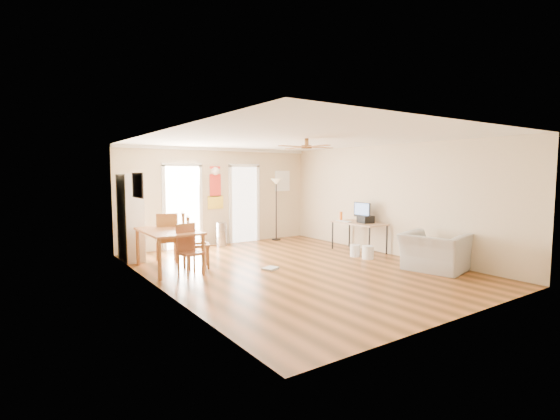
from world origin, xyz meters
TOP-DOWN VIEW (x-y plane):
  - floor at (0.00, 0.00)m, footprint 7.00×7.00m
  - ceiling at (0.00, 0.00)m, footprint 5.50×7.00m
  - wall_back at (0.00, 3.50)m, footprint 5.50×0.04m
  - wall_front at (0.00, -3.50)m, footprint 5.50×0.04m
  - wall_left at (-2.75, 0.00)m, footprint 0.04×7.00m
  - wall_right at (2.75, 0.00)m, footprint 0.04×7.00m
  - crown_molding at (0.00, 0.00)m, footprint 5.50×7.00m
  - kitchen_doorway at (-1.05, 3.48)m, footprint 0.90×0.10m
  - bathroom_doorway at (0.75, 3.48)m, footprint 0.80×0.10m
  - wall_decal at (-0.13, 3.48)m, footprint 0.46×0.03m
  - ac_grille at (2.05, 3.47)m, footprint 0.50×0.04m
  - framed_poster at (-2.73, 1.40)m, footprint 0.04×0.66m
  - ceiling_fan at (0.00, -0.30)m, footprint 1.24×1.24m
  - bookshelf at (-2.54, 2.74)m, footprint 0.42×0.88m
  - dining_table at (-2.15, 1.39)m, footprint 0.98×1.61m
  - dining_chair_right_a at (-1.60, 1.44)m, footprint 0.59×0.59m
  - dining_chair_right_b at (-1.60, 1.22)m, footprint 0.56×0.56m
  - dining_chair_near at (-1.97, 0.69)m, footprint 0.45×0.45m
  - dining_chair_far at (-1.95, 2.12)m, footprint 0.53×0.53m
  - trash_can at (-0.10, 3.23)m, footprint 0.33×0.33m
  - torchiere_lamp at (1.66, 3.22)m, footprint 0.43×0.43m
  - computer_desk at (2.36, 0.61)m, footprint 0.67×1.34m
  - imac at (2.47, 0.62)m, footprint 0.19×0.53m
  - keyboard at (2.20, 0.98)m, footprint 0.16×0.45m
  - printer at (2.45, 0.48)m, footprint 0.35×0.39m
  - orange_bottle at (2.30, 1.19)m, footprint 0.08×0.08m
  - wastebasket_a at (1.85, 0.21)m, footprint 0.29×0.29m
  - wastebasket_b at (1.89, -0.14)m, footprint 0.30×0.30m
  - floor_cloth at (-0.48, 0.24)m, footprint 0.37×0.34m
  - armchair at (2.15, -1.67)m, footprint 1.23×1.34m

SIDE VIEW (x-z plane):
  - floor at x=0.00m, z-range 0.00..0.00m
  - floor_cloth at x=-0.48m, z-range 0.00..0.04m
  - wastebasket_a at x=1.85m, z-range 0.00..0.27m
  - wastebasket_b at x=1.89m, z-range 0.00..0.30m
  - trash_can at x=-0.10m, z-range 0.00..0.63m
  - computer_desk at x=2.36m, z-range 0.00..0.72m
  - armchair at x=2.15m, z-range 0.00..0.75m
  - dining_table at x=-2.15m, z-range 0.00..0.80m
  - dining_chair_near at x=-1.97m, z-range 0.00..0.97m
  - dining_chair_right_b at x=-1.60m, z-range 0.00..1.06m
  - dining_chair_far at x=-1.95m, z-range 0.00..1.07m
  - dining_chair_right_a at x=-1.60m, z-range 0.00..1.12m
  - keyboard at x=2.20m, z-range 0.72..0.74m
  - printer at x=2.45m, z-range 0.72..0.90m
  - orange_bottle at x=2.30m, z-range 0.72..0.94m
  - torchiere_lamp at x=1.66m, z-range 0.00..1.77m
  - bookshelf at x=-2.54m, z-range 0.00..1.92m
  - imac at x=2.47m, z-range 0.72..1.21m
  - kitchen_doorway at x=-1.05m, z-range 0.00..2.10m
  - bathroom_doorway at x=0.75m, z-range 0.00..2.10m
  - wall_back at x=0.00m, z-range 0.00..2.60m
  - wall_front at x=0.00m, z-range 0.00..2.60m
  - wall_left at x=-2.75m, z-range 0.00..2.60m
  - wall_right at x=2.75m, z-range 0.00..2.60m
  - wall_decal at x=-0.13m, z-range 1.00..2.10m
  - ac_grille at x=2.05m, z-range 1.40..2.00m
  - framed_poster at x=-2.73m, z-range 1.46..1.94m
  - ceiling_fan at x=0.00m, z-range 2.33..2.53m
  - crown_molding at x=0.00m, z-range 2.52..2.60m
  - ceiling at x=0.00m, z-range 2.60..2.60m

